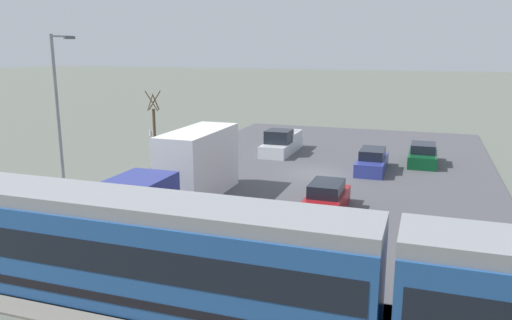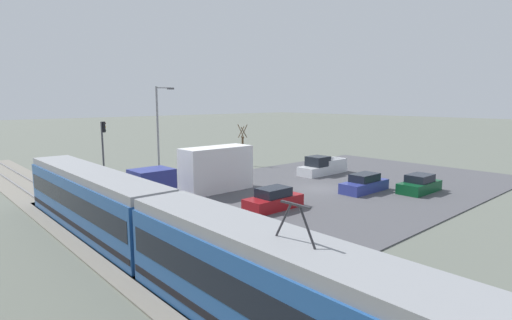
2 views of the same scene
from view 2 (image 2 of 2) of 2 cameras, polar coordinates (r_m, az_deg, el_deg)
ground_plane at (r=34.60m, az=8.93°, el=-4.18°), size 320.00×320.00×0.00m
road_surface at (r=34.59m, az=8.93°, el=-4.11°), size 22.28×39.08×0.08m
rail_bed at (r=23.84m, az=-20.33°, el=-10.34°), size 74.30×4.40×0.22m
light_rail_tram at (r=18.29m, az=-13.67°, el=-10.16°), size 31.61×2.57×4.58m
box_truck at (r=32.46m, az=-7.68°, el=-1.80°), size 2.34×10.31×3.67m
pickup_truck at (r=41.29m, az=9.40°, el=-1.01°), size 1.98×5.77×1.89m
sedan_car_0 at (r=27.81m, az=2.51°, el=-5.73°), size 1.78×4.35×1.50m
sedan_car_1 at (r=35.41m, az=22.31°, el=-3.29°), size 1.89×4.27×1.47m
sedan_car_2 at (r=34.17m, az=15.22°, el=-3.34°), size 1.78×4.73×1.49m
traffic_light_pole at (r=37.73m, az=-20.97°, el=2.05°), size 0.28×0.47×5.70m
street_tree at (r=46.35m, az=-1.93°, el=1.88°), size 1.14×0.95×4.82m
street_lamp_near_crossing at (r=40.08m, az=-13.64°, el=4.74°), size 0.36×1.95×8.87m
no_parking_sign at (r=44.73m, az=-3.07°, el=0.39°), size 0.32×0.08×2.00m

